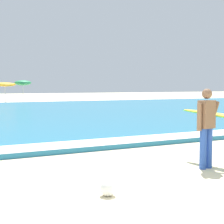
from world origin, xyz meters
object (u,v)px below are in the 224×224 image
object	(u,v)px
beach_umbrella_6	(5,84)
beach_umbrella_7	(23,83)
surfer_with_board	(213,121)
beach_ball	(108,188)

from	to	relation	value
beach_umbrella_6	beach_umbrella_7	size ratio (longest dim) A/B	0.92
surfer_with_board	beach_umbrella_7	bearing A→B (deg)	83.50
surfer_with_board	beach_ball	xyz separation A→B (m)	(-2.98, -0.81, -0.89)
beach_umbrella_7	beach_umbrella_6	bearing A→B (deg)	-156.76
beach_umbrella_6	beach_umbrella_7	bearing A→B (deg)	23.24
surfer_with_board	beach_ball	bearing A→B (deg)	-164.79
beach_umbrella_6	beach_ball	distance (m)	34.28
beach_umbrella_7	surfer_with_board	bearing A→B (deg)	-96.50
beach_umbrella_6	beach_umbrella_7	xyz separation A→B (m)	(2.11, 0.91, 0.18)
surfer_with_board	beach_umbrella_6	xyz separation A→B (m)	(1.77, 33.10, 0.92)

